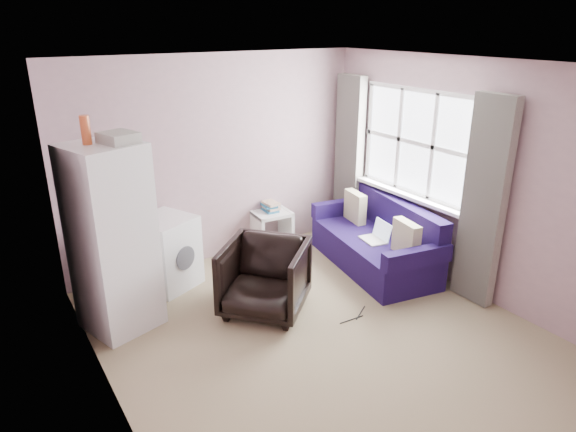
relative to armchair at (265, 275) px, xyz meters
The scene contains 8 objects.
room 1.06m from the armchair, 68.19° to the right, with size 3.84×4.24×2.54m.
armchair is the anchor object (origin of this frame).
fridge 1.52m from the armchair, 157.53° to the left, with size 0.79×0.78×2.07m.
washing_machine 1.25m from the armchair, 121.04° to the left, with size 0.76×0.76×0.81m.
side_table 1.59m from the armchair, 57.08° to the left, with size 0.50×0.50×0.64m.
sofa 1.71m from the armchair, ahead, with size 1.12×1.94×0.81m.
window_dressing 2.13m from the armchair, ahead, with size 0.17×2.62×2.18m.
floor_cables 1.03m from the armchair, 40.46° to the right, with size 0.43×0.16×0.01m.
Camera 1 is at (-2.54, -3.43, 2.82)m, focal length 32.00 mm.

